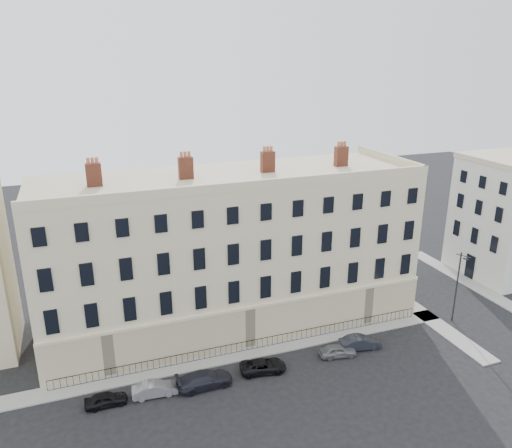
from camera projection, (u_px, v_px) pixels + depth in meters
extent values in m
plane|color=black|center=(339.00, 369.00, 43.00)|extent=(160.00, 160.00, 0.00)
cube|color=beige|center=(229.00, 249.00, 49.29)|extent=(36.00, 12.00, 15.00)
cube|color=#C2B791|center=(250.00, 328.00, 45.66)|extent=(36.10, 0.18, 4.00)
cube|color=#C2B791|center=(381.00, 274.00, 56.97)|extent=(0.18, 12.10, 4.00)
cube|color=beige|center=(249.00, 186.00, 41.56)|extent=(36.00, 0.35, 0.80)
cube|color=beige|center=(390.00, 158.00, 52.59)|extent=(0.35, 12.00, 0.80)
cube|color=brown|center=(94.00, 175.00, 42.64)|extent=(1.30, 0.70, 2.00)
cube|color=brown|center=(186.00, 168.00, 45.26)|extent=(1.30, 0.70, 2.00)
cube|color=brown|center=(268.00, 162.00, 47.87)|extent=(1.30, 0.70, 2.00)
cube|color=brown|center=(341.00, 156.00, 50.48)|extent=(1.30, 0.70, 2.00)
cube|color=white|center=(510.00, 219.00, 60.00)|extent=(10.00, 10.00, 14.00)
cube|color=gray|center=(211.00, 361.00, 44.16)|extent=(48.00, 2.00, 0.12)
cube|color=gray|center=(408.00, 303.00, 54.34)|extent=(2.00, 24.00, 0.12)
cube|color=gray|center=(468.00, 282.00, 59.38)|extent=(2.00, 20.00, 0.12)
cube|color=black|center=(252.00, 340.00, 45.51)|extent=(35.00, 0.04, 0.04)
cube|color=black|center=(252.00, 349.00, 45.80)|extent=(35.00, 0.04, 0.04)
imported|color=black|center=(106.00, 399.00, 38.43)|extent=(3.24, 1.32, 1.10)
imported|color=slate|center=(155.00, 389.00, 39.56)|extent=(3.66, 1.47, 1.18)
imported|color=black|center=(204.00, 379.00, 40.59)|extent=(4.68, 2.01, 1.34)
imported|color=black|center=(263.00, 366.00, 42.54)|extent=(4.22, 2.42, 1.11)
imported|color=slate|center=(338.00, 351.00, 44.72)|extent=(3.53, 1.90, 1.14)
imported|color=#20232B|center=(360.00, 342.00, 45.89)|extent=(4.04, 1.89, 1.28)
cylinder|color=#2A292E|center=(457.00, 287.00, 49.74)|extent=(0.15, 0.15, 7.50)
cylinder|color=#2A292E|center=(464.00, 256.00, 47.95)|extent=(0.66, 1.32, 0.09)
cube|color=#2A292E|center=(466.00, 259.00, 47.34)|extent=(0.35, 0.50, 0.11)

